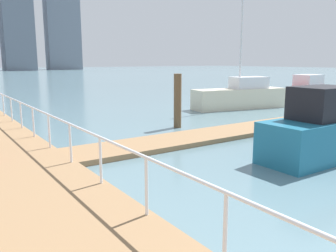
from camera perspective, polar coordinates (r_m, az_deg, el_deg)
name	(u,v)px	position (r m, az deg, el deg)	size (l,w,h in m)	color
ground_plane	(59,114)	(21.30, -17.45, 1.82)	(300.00, 300.00, 0.00)	slate
floating_dock	(216,134)	(14.55, 7.83, -1.34)	(14.02, 2.00, 0.18)	#93704C
boardwalk_railing	(70,131)	(9.54, -15.79, -0.79)	(0.06, 23.63, 1.08)	white
dock_piling_0	(303,117)	(13.81, 21.19, 1.38)	(0.34, 0.34, 2.07)	#473826
dock_piling_1	(178,101)	(16.17, 1.58, 4.13)	(0.36, 0.36, 2.51)	brown
moored_boat_0	(326,131)	(12.23, 24.44, -0.74)	(5.03, 1.70, 2.30)	#1E6B8C
moored_boat_1	(240,96)	(23.38, 11.79, 4.87)	(6.55, 2.78, 8.46)	beige
moored_boat_3	(304,92)	(28.81, 21.38, 5.25)	(4.87, 1.95, 2.04)	red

